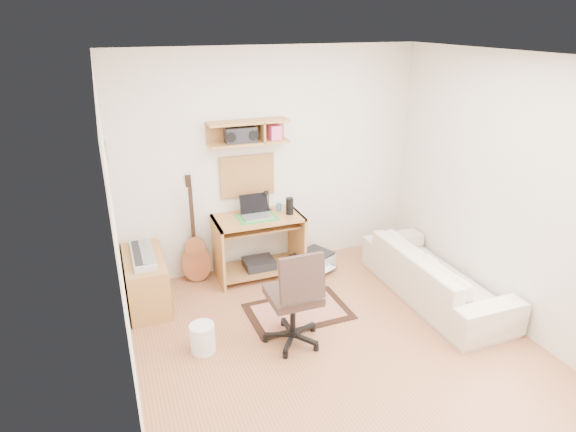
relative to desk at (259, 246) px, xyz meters
name	(u,v)px	position (x,y,z in m)	size (l,w,h in m)	color
floor	(344,356)	(0.26, -1.73, -0.38)	(3.60, 4.00, 0.01)	#AA6C46
ceiling	(359,58)	(0.26, -1.73, 2.23)	(3.60, 4.00, 0.01)	white
back_wall	(271,162)	(0.26, 0.28, 0.93)	(3.60, 0.01, 2.60)	beige
left_wall	(119,261)	(-1.54, -1.73, 0.93)	(0.01, 4.00, 2.60)	beige
right_wall	(522,198)	(2.07, -1.73, 0.93)	(0.01, 4.00, 2.60)	beige
wall_shelf	(249,132)	(-0.04, 0.15, 1.32)	(0.90, 0.25, 0.26)	#BB8142
cork_board	(247,176)	(-0.04, 0.25, 0.79)	(0.64, 0.03, 0.49)	tan
wall_photo	(106,151)	(-1.53, -0.23, 1.34)	(0.02, 0.20, 0.15)	#4C8CBF
desk	(259,246)	(0.00, 0.00, 0.00)	(1.00, 0.55, 0.75)	#BB8142
laptop	(257,207)	(-0.02, -0.02, 0.50)	(0.33, 0.33, 0.25)	silver
speaker	(290,206)	(0.37, -0.05, 0.47)	(0.09, 0.09, 0.20)	black
desk_lamp	(268,200)	(0.18, 0.14, 0.51)	(0.09, 0.09, 0.26)	black
pencil_cup	(279,207)	(0.29, 0.10, 0.42)	(0.06, 0.06, 0.09)	#3766A5
boombox	(240,135)	(-0.13, 0.15, 1.30)	(0.34, 0.15, 0.17)	black
rug	(298,311)	(0.14, -0.91, -0.37)	(1.05, 0.70, 0.01)	#D4AF8E
task_chair	(293,295)	(-0.10, -1.36, 0.13)	(0.52, 0.52, 1.01)	#36251F
cabinet	(146,280)	(-1.32, -0.18, -0.10)	(0.40, 0.90, 0.55)	#BB8142
music_keyboard	(143,255)	(-1.32, -0.18, 0.21)	(0.22, 0.70, 0.06)	#B2B5BA
guitar	(194,231)	(-0.72, 0.13, 0.26)	(0.34, 0.21, 1.27)	#A75933
waste_basket	(203,338)	(-0.93, -1.20, -0.24)	(0.23, 0.23, 0.28)	white
printer	(312,261)	(0.66, -0.06, -0.29)	(0.48, 0.37, 0.18)	#A5A8AA
sofa	(436,267)	(1.64, -1.16, 0.00)	(1.91, 0.56, 0.75)	beige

